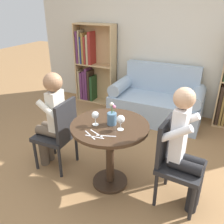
# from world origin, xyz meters

# --- Properties ---
(ground_plane) EXTENTS (16.00, 16.00, 0.00)m
(ground_plane) POSITION_xyz_m (0.00, 0.00, 0.00)
(ground_plane) COLOR olive
(back_wall) EXTENTS (5.20, 0.05, 2.70)m
(back_wall) POSITION_xyz_m (0.00, 2.28, 1.35)
(back_wall) COLOR beige
(back_wall) RESTS_ON ground_plane
(round_table) EXTENTS (0.81, 0.81, 0.76)m
(round_table) POSITION_xyz_m (0.00, 0.00, 0.58)
(round_table) COLOR #382619
(round_table) RESTS_ON ground_plane
(couch) EXTENTS (1.52, 0.80, 0.92)m
(couch) POSITION_xyz_m (0.00, 1.85, 0.31)
(couch) COLOR #9EB2C6
(couch) RESTS_ON ground_plane
(bookshelf_left) EXTENTS (0.81, 0.28, 1.53)m
(bookshelf_left) POSITION_xyz_m (-1.45, 2.12, 0.72)
(bookshelf_left) COLOR tan
(bookshelf_left) RESTS_ON ground_plane
(chair_left) EXTENTS (0.43, 0.43, 0.90)m
(chair_left) POSITION_xyz_m (-0.68, 0.01, 0.49)
(chair_left) COLOR #232326
(chair_left) RESTS_ON ground_plane
(chair_right) EXTENTS (0.45, 0.45, 0.90)m
(chair_right) POSITION_xyz_m (0.68, 0.06, 0.49)
(chair_right) COLOR #232326
(chair_right) RESTS_ON ground_plane
(person_left) EXTENTS (0.42, 0.35, 1.22)m
(person_left) POSITION_xyz_m (-0.76, 0.01, 0.66)
(person_left) COLOR brown
(person_left) RESTS_ON ground_plane
(person_right) EXTENTS (0.43, 0.36, 1.24)m
(person_right) POSITION_xyz_m (0.77, 0.05, 0.65)
(person_right) COLOR black
(person_right) RESTS_ON ground_plane
(wine_glass_left) EXTENTS (0.07, 0.07, 0.15)m
(wine_glass_left) POSITION_xyz_m (-0.13, -0.07, 0.86)
(wine_glass_left) COLOR white
(wine_glass_left) RESTS_ON round_table
(wine_glass_right) EXTENTS (0.08, 0.08, 0.15)m
(wine_glass_right) POSITION_xyz_m (0.14, -0.05, 0.87)
(wine_glass_right) COLOR white
(wine_glass_right) RESTS_ON round_table
(flower_vase) EXTENTS (0.10, 0.10, 0.25)m
(flower_vase) POSITION_xyz_m (0.02, 0.01, 0.84)
(flower_vase) COLOR slate
(flower_vase) RESTS_ON round_table
(knife_left_setting) EXTENTS (0.17, 0.11, 0.00)m
(knife_left_setting) POSITION_xyz_m (-0.08, -0.27, 0.76)
(knife_left_setting) COLOR silver
(knife_left_setting) RESTS_ON round_table
(fork_left_setting) EXTENTS (0.18, 0.07, 0.00)m
(fork_left_setting) POSITION_xyz_m (0.07, -0.22, 0.76)
(fork_left_setting) COLOR silver
(fork_left_setting) RESTS_ON round_table
(knife_right_setting) EXTENTS (0.19, 0.03, 0.00)m
(knife_right_setting) POSITION_xyz_m (-0.02, -0.28, 0.76)
(knife_right_setting) COLOR silver
(knife_right_setting) RESTS_ON round_table
(fork_right_setting) EXTENTS (0.18, 0.09, 0.00)m
(fork_right_setting) POSITION_xyz_m (-0.04, -0.22, 0.76)
(fork_right_setting) COLOR silver
(fork_right_setting) RESTS_ON round_table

